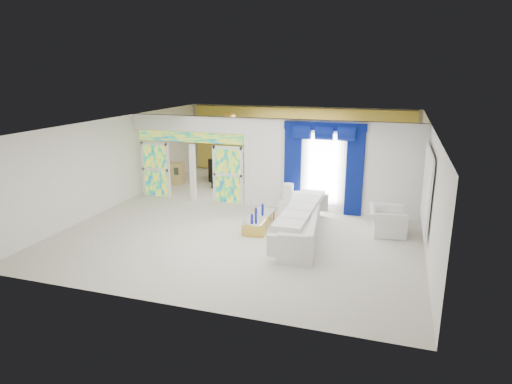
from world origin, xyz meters
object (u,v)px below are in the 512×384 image
(white_sofa, at_px, (302,223))
(console_table, at_px, (297,208))
(coffee_table, at_px, (259,222))
(armchair, at_px, (387,221))
(grand_piano, at_px, (236,168))

(white_sofa, xyz_separation_m, console_table, (-0.59, 1.97, -0.19))
(coffee_table, relative_size, console_table, 1.37)
(console_table, height_order, armchair, armchair)
(white_sofa, xyz_separation_m, armchair, (2.27, 0.98, -0.01))
(grand_piano, bearing_deg, white_sofa, -39.95)
(console_table, bearing_deg, white_sofa, -73.31)
(armchair, xyz_separation_m, grand_piano, (-6.32, 4.73, 0.12))
(console_table, bearing_deg, grand_piano, 132.76)
(white_sofa, distance_m, console_table, 2.06)
(grand_piano, bearing_deg, coffee_table, -48.80)
(coffee_table, xyz_separation_m, console_table, (0.76, 1.67, 0.02))
(coffee_table, bearing_deg, armchair, 10.56)
(coffee_table, xyz_separation_m, armchair, (3.62, 0.68, 0.19))
(armchair, bearing_deg, white_sofa, 107.62)
(armchair, relative_size, grand_piano, 0.59)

